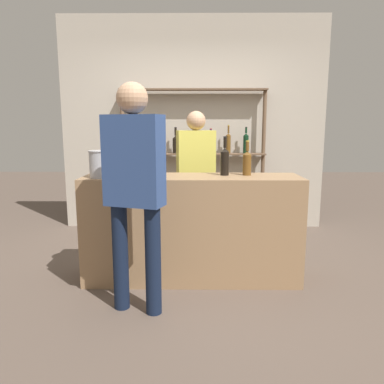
{
  "coord_description": "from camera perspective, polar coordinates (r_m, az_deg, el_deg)",
  "views": [
    {
      "loc": [
        0.03,
        -3.27,
        1.39
      ],
      "look_at": [
        0.0,
        0.0,
        0.81
      ],
      "focal_mm": 35.0,
      "sensor_mm": 36.0,
      "label": 1
    }
  ],
  "objects": [
    {
      "name": "counter_bottle_2",
      "position": [
        3.31,
        -10.91,
        4.52
      ],
      "size": [
        0.08,
        0.08,
        0.34
      ],
      "color": "#0F1956",
      "rests_on": "bar_counter"
    },
    {
      "name": "server_behind_counter",
      "position": [
        4.03,
        0.59,
        3.24
      ],
      "size": [
        0.43,
        0.25,
        1.54
      ],
      "rotation": [
        0.0,
        0.0,
        -1.36
      ],
      "color": "brown",
      "rests_on": "ground_plane"
    },
    {
      "name": "customer_left",
      "position": [
        2.72,
        -8.77,
        1.73
      ],
      "size": [
        0.46,
        0.3,
        1.69
      ],
      "rotation": [
        0.0,
        0.0,
        1.27
      ],
      "color": "#121C33",
      "rests_on": "ground_plane"
    },
    {
      "name": "counter_bottle_3",
      "position": [
        3.38,
        -6.46,
        4.96
      ],
      "size": [
        0.08,
        0.08,
        0.36
      ],
      "color": "black",
      "rests_on": "bar_counter"
    },
    {
      "name": "bar_counter",
      "position": [
        3.4,
        0.0,
        -5.53
      ],
      "size": [
        1.92,
        0.51,
        0.95
      ],
      "primitive_type": "cube",
      "color": "#997551",
      "rests_on": "ground_plane"
    },
    {
      "name": "back_wall",
      "position": [
        5.13,
        0.2,
        10.2
      ],
      "size": [
        3.52,
        0.12,
        2.8
      ],
      "primitive_type": "cube",
      "color": "#B2A899",
      "rests_on": "ground_plane"
    },
    {
      "name": "back_shelf",
      "position": [
        4.95,
        0.22,
        8.01
      ],
      "size": [
        1.9,
        0.18,
        1.86
      ],
      "color": "brown",
      "rests_on": "ground_plane"
    },
    {
      "name": "counter_bottle_0",
      "position": [
        3.39,
        8.39,
        4.53
      ],
      "size": [
        0.08,
        0.08,
        0.31
      ],
      "color": "brown",
      "rests_on": "bar_counter"
    },
    {
      "name": "ice_bucket",
      "position": [
        3.29,
        -13.73,
        4.16
      ],
      "size": [
        0.2,
        0.2,
        0.23
      ],
      "color": "#B2B2B7",
      "rests_on": "bar_counter"
    },
    {
      "name": "counter_bottle_1",
      "position": [
        3.36,
        5.01,
        4.79
      ],
      "size": [
        0.08,
        0.08,
        0.35
      ],
      "color": "black",
      "rests_on": "bar_counter"
    },
    {
      "name": "ground_plane",
      "position": [
        3.56,
        0.0,
        -12.93
      ],
      "size": [
        16.0,
        16.0,
        0.0
      ],
      "primitive_type": "plane",
      "color": "brown"
    }
  ]
}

